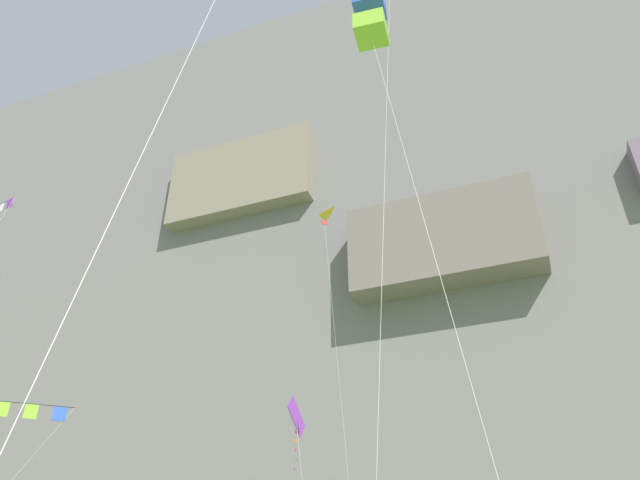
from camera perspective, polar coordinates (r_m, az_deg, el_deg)
name	(u,v)px	position (r m, az deg, el deg)	size (l,w,h in m)	color
cliff_face	(460,268)	(69.53, 12.39, -2.47)	(180.00, 23.21, 75.62)	slate
kite_diamond_high_left	(297,422)	(33.71, -2.09, -15.92)	(3.05, 4.34, 14.20)	purple
kite_delta_mid_center	(320,230)	(46.34, -0.02, 0.89)	(4.00, 2.18, 29.97)	yellow
kite_box_high_right	(370,18)	(20.98, 4.50, 19.15)	(3.09, 1.85, 20.08)	blue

